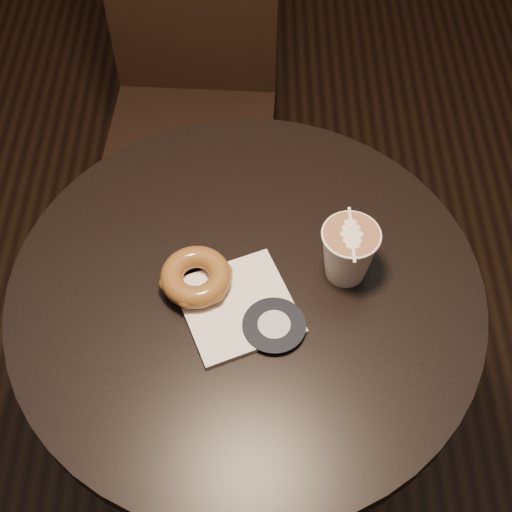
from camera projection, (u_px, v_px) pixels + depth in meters
name	position (u px, v px, depth m)	size (l,w,h in m)	color
cafe_table	(247.00, 350.00, 1.21)	(0.70, 0.70, 0.75)	black
chair	(192.00, 79.00, 1.62)	(0.40, 0.40, 0.96)	black
pastry_bag	(238.00, 306.00, 1.02)	(0.15, 0.15, 0.01)	white
doughnut	(196.00, 277.00, 1.02)	(0.10, 0.10, 0.03)	brown
latte_cup	(348.00, 253.00, 1.02)	(0.08, 0.08, 0.09)	white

